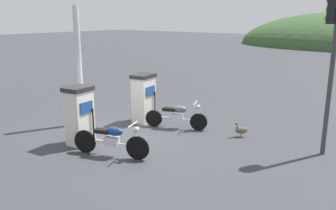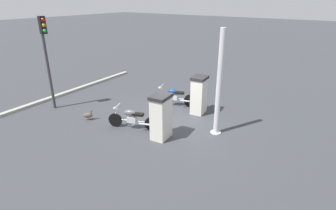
{
  "view_description": "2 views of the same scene",
  "coord_description": "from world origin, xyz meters",
  "px_view_note": "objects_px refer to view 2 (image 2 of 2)",
  "views": [
    {
      "loc": [
        7.22,
        -7.62,
        3.61
      ],
      "look_at": [
        1.14,
        0.5,
        1.04
      ],
      "focal_mm": 37.84,
      "sensor_mm": 36.0,
      "label": 1
    },
    {
      "loc": [
        -5.84,
        8.44,
        4.87
      ],
      "look_at": [
        0.02,
        0.11,
        0.74
      ],
      "focal_mm": 28.7,
      "sensor_mm": 36.0,
      "label": 2
    }
  ],
  "objects_px": {
    "canopy_support_pole": "(219,86)",
    "wandering_duck": "(88,115)",
    "fuel_pump_near": "(199,95)",
    "motorcycle_far_pump": "(132,118)",
    "fuel_pump_far": "(161,117)",
    "roadside_traffic_light": "(46,48)",
    "motorcycle_near_pump": "(174,96)"
  },
  "relations": [
    {
      "from": "canopy_support_pole",
      "to": "wandering_duck",
      "type": "bearing_deg",
      "value": 22.47
    },
    {
      "from": "fuel_pump_near",
      "to": "wandering_duck",
      "type": "distance_m",
      "value": 4.83
    },
    {
      "from": "motorcycle_far_pump",
      "to": "canopy_support_pole",
      "type": "relative_size",
      "value": 0.5
    },
    {
      "from": "fuel_pump_near",
      "to": "fuel_pump_far",
      "type": "bearing_deg",
      "value": 90.0
    },
    {
      "from": "fuel_pump_near",
      "to": "motorcycle_far_pump",
      "type": "bearing_deg",
      "value": 64.24
    },
    {
      "from": "fuel_pump_far",
      "to": "fuel_pump_near",
      "type": "bearing_deg",
      "value": -90.0
    },
    {
      "from": "fuel_pump_far",
      "to": "roadside_traffic_light",
      "type": "bearing_deg",
      "value": 5.8
    },
    {
      "from": "motorcycle_far_pump",
      "to": "roadside_traffic_light",
      "type": "relative_size",
      "value": 0.48
    },
    {
      "from": "fuel_pump_near",
      "to": "canopy_support_pole",
      "type": "distance_m",
      "value": 2.23
    },
    {
      "from": "motorcycle_near_pump",
      "to": "canopy_support_pole",
      "type": "bearing_deg",
      "value": 153.97
    },
    {
      "from": "motorcycle_far_pump",
      "to": "canopy_support_pole",
      "type": "height_order",
      "value": "canopy_support_pole"
    },
    {
      "from": "fuel_pump_near",
      "to": "motorcycle_near_pump",
      "type": "bearing_deg",
      "value": -4.46
    },
    {
      "from": "fuel_pump_far",
      "to": "wandering_duck",
      "type": "relative_size",
      "value": 3.56
    },
    {
      "from": "wandering_duck",
      "to": "motorcycle_near_pump",
      "type": "bearing_deg",
      "value": -120.81
    },
    {
      "from": "motorcycle_near_pump",
      "to": "roadside_traffic_light",
      "type": "bearing_deg",
      "value": 38.75
    },
    {
      "from": "wandering_duck",
      "to": "roadside_traffic_light",
      "type": "relative_size",
      "value": 0.11
    },
    {
      "from": "motorcycle_far_pump",
      "to": "fuel_pump_far",
      "type": "bearing_deg",
      "value": -177.95
    },
    {
      "from": "wandering_duck",
      "to": "canopy_support_pole",
      "type": "xyz_separation_m",
      "value": [
        -4.93,
        -2.04,
        1.66
      ]
    },
    {
      "from": "fuel_pump_far",
      "to": "canopy_support_pole",
      "type": "bearing_deg",
      "value": -134.88
    },
    {
      "from": "roadside_traffic_light",
      "to": "canopy_support_pole",
      "type": "height_order",
      "value": "roadside_traffic_light"
    },
    {
      "from": "canopy_support_pole",
      "to": "fuel_pump_near",
      "type": "bearing_deg",
      "value": -40.94
    },
    {
      "from": "motorcycle_far_pump",
      "to": "canopy_support_pole",
      "type": "bearing_deg",
      "value": -151.62
    },
    {
      "from": "fuel_pump_far",
      "to": "wandering_duck",
      "type": "height_order",
      "value": "fuel_pump_far"
    },
    {
      "from": "fuel_pump_near",
      "to": "wandering_duck",
      "type": "bearing_deg",
      "value": 44.16
    },
    {
      "from": "motorcycle_far_pump",
      "to": "wandering_duck",
      "type": "xyz_separation_m",
      "value": [
        2.06,
        0.49,
        -0.21
      ]
    },
    {
      "from": "wandering_duck",
      "to": "roadside_traffic_light",
      "type": "height_order",
      "value": "roadside_traffic_light"
    },
    {
      "from": "roadside_traffic_light",
      "to": "motorcycle_near_pump",
      "type": "bearing_deg",
      "value": -141.25
    },
    {
      "from": "motorcycle_near_pump",
      "to": "canopy_support_pole",
      "type": "relative_size",
      "value": 0.53
    },
    {
      "from": "canopy_support_pole",
      "to": "fuel_pump_far",
      "type": "bearing_deg",
      "value": 45.12
    },
    {
      "from": "motorcycle_far_pump",
      "to": "wandering_duck",
      "type": "bearing_deg",
      "value": 13.33
    },
    {
      "from": "fuel_pump_far",
      "to": "canopy_support_pole",
      "type": "distance_m",
      "value": 2.36
    },
    {
      "from": "fuel_pump_far",
      "to": "motorcycle_near_pump",
      "type": "bearing_deg",
      "value": -64.57
    }
  ]
}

